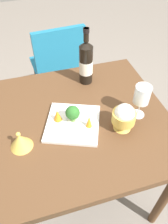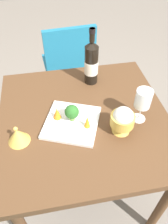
# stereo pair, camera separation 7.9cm
# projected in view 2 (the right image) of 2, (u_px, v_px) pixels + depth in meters

# --- Properties ---
(ground_plane) EXTENTS (8.00, 8.00, 0.00)m
(ground_plane) POSITION_uv_depth(u_px,v_px,m) (84.00, 184.00, 1.64)
(ground_plane) COLOR gray
(dining_table) EXTENTS (0.85, 0.85, 0.74)m
(dining_table) POSITION_uv_depth(u_px,v_px,m) (84.00, 128.00, 1.17)
(dining_table) COLOR brown
(dining_table) RESTS_ON ground_plane
(chair_near_window) EXTENTS (0.43, 0.43, 0.85)m
(chair_near_window) POSITION_uv_depth(u_px,v_px,m) (69.00, 61.00, 1.84)
(chair_near_window) COLOR teal
(chair_near_window) RESTS_ON ground_plane
(wine_bottle) EXTENTS (0.08, 0.08, 0.32)m
(wine_bottle) POSITION_uv_depth(u_px,v_px,m) (91.00, 63.00, 1.21)
(wine_bottle) COLOR black
(wine_bottle) RESTS_ON dining_table
(wine_glass) EXTENTS (0.08, 0.08, 0.18)m
(wine_glass) POSITION_uv_depth(u_px,v_px,m) (143.00, 99.00, 1.00)
(wine_glass) COLOR white
(wine_glass) RESTS_ON dining_table
(rice_bowl) EXTENTS (0.11, 0.11, 0.14)m
(rice_bowl) POSITION_uv_depth(u_px,v_px,m) (122.00, 120.00, 0.99)
(rice_bowl) COLOR gold
(rice_bowl) RESTS_ON dining_table
(rice_bowl_lid) EXTENTS (0.10, 0.10, 0.09)m
(rice_bowl_lid) POSITION_uv_depth(u_px,v_px,m) (18.00, 135.00, 0.97)
(rice_bowl_lid) COLOR gold
(rice_bowl_lid) RESTS_ON dining_table
(serving_plate) EXTENTS (0.33, 0.33, 0.02)m
(serving_plate) POSITION_uv_depth(u_px,v_px,m) (72.00, 122.00, 1.06)
(serving_plate) COLOR white
(serving_plate) RESTS_ON dining_table
(broccoli_floret) EXTENTS (0.07, 0.07, 0.09)m
(broccoli_floret) POSITION_uv_depth(u_px,v_px,m) (72.00, 112.00, 1.03)
(broccoli_floret) COLOR #729E4C
(broccoli_floret) RESTS_ON serving_plate
(carrot_garnish_left) EXTENTS (0.04, 0.04, 0.06)m
(carrot_garnish_left) POSITION_uv_depth(u_px,v_px,m) (57.00, 113.00, 1.06)
(carrot_garnish_left) COLOR orange
(carrot_garnish_left) RESTS_ON serving_plate
(carrot_garnish_right) EXTENTS (0.03, 0.03, 0.07)m
(carrot_garnish_right) POSITION_uv_depth(u_px,v_px,m) (87.00, 122.00, 1.01)
(carrot_garnish_right) COLOR orange
(carrot_garnish_right) RESTS_ON serving_plate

